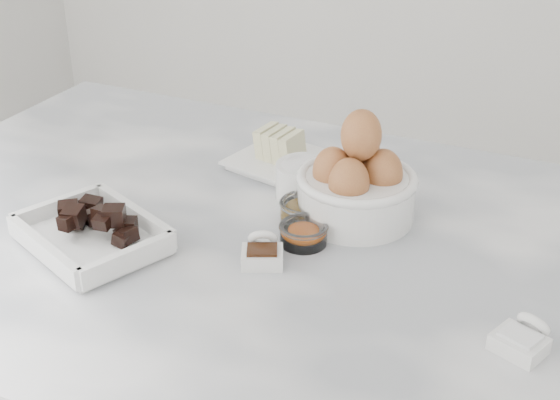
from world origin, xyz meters
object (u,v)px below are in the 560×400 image
at_px(butter_plate, 281,154).
at_px(zest_bowl, 303,233).
at_px(vanilla_spoon, 262,252).
at_px(salt_spoon, 523,338).
at_px(egg_bowl, 357,184).
at_px(honey_bowl, 306,211).
at_px(chocolate_dish, 91,231).
at_px(sugar_ramekin, 306,179).

height_order(butter_plate, zest_bowl, butter_plate).
xyz_separation_m(zest_bowl, vanilla_spoon, (-0.03, -0.06, -0.00)).
relative_size(butter_plate, zest_bowl, 2.60).
relative_size(butter_plate, salt_spoon, 2.24).
distance_m(egg_bowl, vanilla_spoon, 0.18).
distance_m(butter_plate, salt_spoon, 0.53).
height_order(egg_bowl, honey_bowl, egg_bowl).
xyz_separation_m(chocolate_dish, zest_bowl, (0.25, 0.12, -0.01)).
bearing_deg(zest_bowl, vanilla_spoon, -115.54).
distance_m(chocolate_dish, zest_bowl, 0.28).
relative_size(honey_bowl, vanilla_spoon, 0.97).
height_order(zest_bowl, salt_spoon, salt_spoon).
bearing_deg(sugar_ramekin, butter_plate, 134.13).
xyz_separation_m(egg_bowl, vanilla_spoon, (-0.07, -0.16, -0.04)).
height_order(egg_bowl, salt_spoon, egg_bowl).
distance_m(vanilla_spoon, salt_spoon, 0.34).
xyz_separation_m(chocolate_dish, sugar_ramekin, (0.20, 0.25, 0.01)).
relative_size(chocolate_dish, butter_plate, 1.36).
height_order(butter_plate, honey_bowl, butter_plate).
height_order(sugar_ramekin, zest_bowl, sugar_ramekin).
xyz_separation_m(chocolate_dish, butter_plate, (0.12, 0.33, -0.00)).
distance_m(butter_plate, honey_bowl, 0.18).
height_order(chocolate_dish, salt_spoon, chocolate_dish).
height_order(sugar_ramekin, egg_bowl, egg_bowl).
bearing_deg(egg_bowl, butter_plate, 147.19).
distance_m(chocolate_dish, butter_plate, 0.35).
distance_m(zest_bowl, salt_spoon, 0.32).
xyz_separation_m(sugar_ramekin, honey_bowl, (0.03, -0.07, -0.01)).
height_order(butter_plate, salt_spoon, butter_plate).
xyz_separation_m(sugar_ramekin, salt_spoon, (0.35, -0.22, -0.02)).
bearing_deg(sugar_ramekin, honey_bowl, -66.86).
bearing_deg(sugar_ramekin, salt_spoon, -32.50).
bearing_deg(vanilla_spoon, zest_bowl, 64.46).
height_order(sugar_ramekin, honey_bowl, sugar_ramekin).
xyz_separation_m(honey_bowl, salt_spoon, (0.32, -0.16, -0.00)).
height_order(egg_bowl, zest_bowl, egg_bowl).
relative_size(chocolate_dish, zest_bowl, 3.54).
relative_size(butter_plate, honey_bowl, 2.31).
xyz_separation_m(egg_bowl, salt_spoon, (0.26, -0.20, -0.04)).
height_order(honey_bowl, zest_bowl, honey_bowl).
relative_size(sugar_ramekin, salt_spoon, 1.16).
bearing_deg(chocolate_dish, zest_bowl, 26.30).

